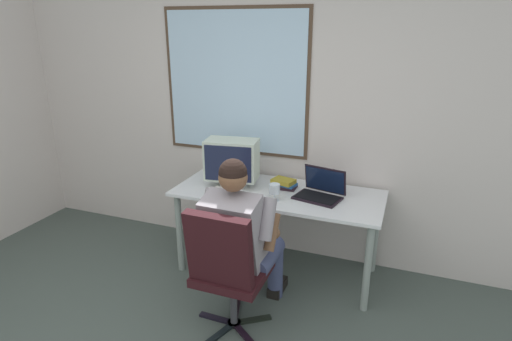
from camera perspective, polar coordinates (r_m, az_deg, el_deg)
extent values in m
cube|color=beige|center=(3.73, 1.98, 8.72)|extent=(5.19, 0.06, 2.72)
cube|color=#4C3828|center=(3.78, -2.84, 11.83)|extent=(1.35, 0.01, 1.28)
cube|color=silver|center=(3.78, -2.86, 11.82)|extent=(1.29, 0.02, 1.22)
cylinder|color=gray|center=(3.68, -10.37, -8.33)|extent=(0.05, 0.05, 0.71)
cylinder|color=gray|center=(3.25, 14.92, -12.74)|extent=(0.05, 0.05, 0.71)
cylinder|color=gray|center=(4.13, -6.30, -4.96)|extent=(0.05, 0.05, 0.71)
cylinder|color=gray|center=(3.75, 15.93, -8.28)|extent=(0.05, 0.05, 0.71)
cube|color=silver|center=(3.47, 3.00, -3.11)|extent=(1.71, 0.71, 0.03)
cube|color=black|center=(3.26, -5.33, -19.40)|extent=(0.28, 0.05, 0.02)
cube|color=black|center=(3.13, -4.82, -21.20)|extent=(0.13, 0.27, 0.02)
cube|color=black|center=(3.12, -1.67, -21.39)|extent=(0.25, 0.20, 0.02)
cube|color=black|center=(3.23, -0.46, -19.67)|extent=(0.25, 0.19, 0.02)
cube|color=black|center=(3.32, -2.71, -18.53)|extent=(0.12, 0.28, 0.02)
cylinder|color=black|center=(3.21, -3.00, -20.02)|extent=(0.10, 0.10, 0.02)
cylinder|color=#3F3F44|center=(3.08, -3.07, -17.06)|extent=(0.05, 0.05, 0.39)
cube|color=black|center=(2.96, -3.14, -13.68)|extent=(0.46, 0.46, 0.06)
cube|color=black|center=(2.66, -5.09, -10.79)|extent=(0.44, 0.13, 0.50)
cylinder|color=#3D4569|center=(3.08, 1.45, -11.65)|extent=(0.16, 0.41, 0.15)
cylinder|color=#3D4569|center=(3.36, 2.65, -13.39)|extent=(0.12, 0.12, 0.46)
cube|color=black|center=(3.51, 2.94, -15.52)|extent=(0.10, 0.24, 0.08)
cylinder|color=#3D4569|center=(3.18, -4.04, -10.53)|extent=(0.16, 0.41, 0.15)
cylinder|color=#3D4569|center=(3.46, -2.47, -12.33)|extent=(0.12, 0.12, 0.46)
cube|color=black|center=(3.61, -2.03, -14.46)|extent=(0.10, 0.24, 0.08)
cube|color=gray|center=(2.84, -3.01, -8.36)|extent=(0.39, 0.34, 0.57)
sphere|color=brown|center=(2.68, -3.15, -0.94)|extent=(0.19, 0.19, 0.19)
sphere|color=black|center=(2.67, -3.16, -0.33)|extent=(0.19, 0.19, 0.19)
cylinder|color=gray|center=(2.75, 1.59, -6.61)|extent=(0.09, 0.19, 0.29)
cylinder|color=brown|center=(2.89, 2.18, -8.37)|extent=(0.08, 0.20, 0.26)
sphere|color=brown|center=(2.93, 2.43, -8.49)|extent=(0.09, 0.09, 0.09)
cylinder|color=gray|center=(2.92, -6.58, -5.18)|extent=(0.09, 0.22, 0.29)
cylinder|color=brown|center=(3.05, -5.30, -4.99)|extent=(0.08, 0.10, 0.26)
sphere|color=brown|center=(3.10, -4.58, -3.26)|extent=(0.09, 0.09, 0.09)
cube|color=beige|center=(3.60, -3.24, -1.87)|extent=(0.26, 0.22, 0.02)
cylinder|color=beige|center=(3.59, -3.24, -1.39)|extent=(0.04, 0.04, 0.05)
cube|color=silver|center=(3.53, -3.30, 1.53)|extent=(0.46, 0.30, 0.34)
cube|color=#191E38|center=(3.41, -3.87, 0.90)|extent=(0.39, 0.06, 0.30)
cube|color=black|center=(3.35, 8.34, -3.73)|extent=(0.39, 0.30, 0.02)
cube|color=black|center=(3.34, 8.34, -3.57)|extent=(0.36, 0.26, 0.00)
cube|color=black|center=(3.42, 9.39, -1.24)|extent=(0.35, 0.13, 0.21)
cube|color=#0F1933|center=(3.41, 9.33, -1.31)|extent=(0.33, 0.11, 0.19)
cylinder|color=silver|center=(3.29, 2.51, -4.07)|extent=(0.07, 0.07, 0.00)
cylinder|color=silver|center=(3.28, 2.51, -3.58)|extent=(0.01, 0.01, 0.06)
cylinder|color=silver|center=(3.25, 2.53, -2.50)|extent=(0.09, 0.09, 0.08)
cylinder|color=#540519|center=(3.26, 2.52, -2.86)|extent=(0.08, 0.08, 0.03)
cube|color=black|center=(3.54, 3.98, -2.18)|extent=(0.19, 0.14, 0.03)
cube|color=#205297|center=(3.53, 3.93, -1.86)|extent=(0.21, 0.15, 0.02)
cube|color=olive|center=(3.51, 3.76, -1.46)|extent=(0.21, 0.17, 0.03)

